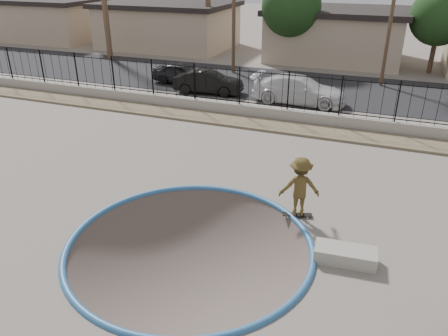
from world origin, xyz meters
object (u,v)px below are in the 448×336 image
car_a (183,73)px  car_b (208,82)px  car_c (299,90)px  concrete_ledge (345,255)px  skateboard (297,215)px  skater (299,190)px

car_a → car_b: bearing=-119.1°
car_c → concrete_ledge: bearing=-161.3°
concrete_ledge → car_b: (-9.68, 13.57, 0.50)m
concrete_ledge → car_c: 14.22m
car_a → concrete_ledge: bearing=-138.9°
skateboard → car_c: (-2.56, 11.80, 0.72)m
concrete_ledge → car_a: car_a is taller
concrete_ledge → car_b: 16.67m
skater → concrete_ledge: 2.54m
concrete_ledge → car_c: (-4.23, 13.57, 0.59)m
car_a → skateboard: bearing=-139.5°
skateboard → car_b: size_ratio=0.23×
skateboard → car_b: 14.28m
car_b → car_c: 5.46m
car_b → car_c: (5.45, 0.00, 0.08)m
skater → car_c: 12.08m
car_a → car_b: 2.82m
skater → car_b: bearing=-75.9°
concrete_ledge → skater: bearing=133.3°
car_b → car_c: size_ratio=0.78×
car_a → car_b: size_ratio=0.96×
skateboard → skater: bearing=-151.2°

